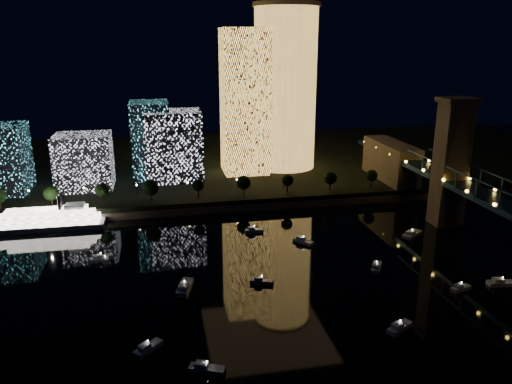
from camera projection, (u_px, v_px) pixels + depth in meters
ground at (332, 300)px, 141.20m from camera, size 520.00×520.00×0.00m
far_bank at (240, 162)px, 290.52m from camera, size 420.00×160.00×5.00m
seawall at (269, 205)px, 217.66m from camera, size 420.00×6.00×3.00m
tower_cylindrical at (285, 88)px, 257.68m from camera, size 34.00×34.00×83.18m
tower_rectangular at (245, 102)px, 249.32m from camera, size 22.37×22.37×71.16m
midrise_blocks at (112, 150)px, 234.74m from camera, size 100.19×38.95×36.89m
riverboat at (42, 220)px, 193.21m from camera, size 45.89×10.19×13.79m
motorboats at (293, 276)px, 154.06m from camera, size 128.60×84.02×2.78m
esplanade_trees at (186, 186)px, 214.12m from camera, size 165.68×6.86×8.93m
street_lamps at (188, 185)px, 220.40m from camera, size 132.70×0.70×5.65m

